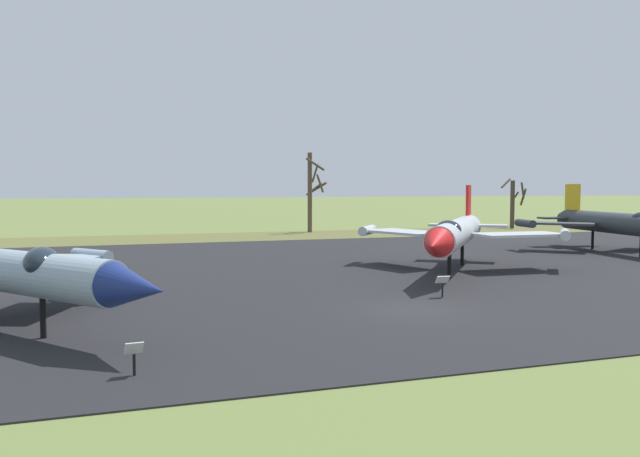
{
  "coord_description": "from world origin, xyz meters",
  "views": [
    {
      "loc": [
        -12.86,
        -24.53,
        5.11
      ],
      "look_at": [
        1.07,
        14.34,
        2.54
      ],
      "focal_mm": 37.5,
      "sensor_mm": 36.0,
      "label": 1
    }
  ],
  "objects_px": {
    "jet_fighter_rear_center": "(456,233)",
    "info_placard_rear_left": "(134,355)",
    "jet_fighter_front_left": "(619,223)",
    "info_placard_rear_center": "(442,283)",
    "jet_fighter_rear_left": "(2,269)"
  },
  "relations": [
    {
      "from": "info_placard_rear_left",
      "to": "jet_fighter_rear_left",
      "type": "bearing_deg",
      "value": 117.25
    },
    {
      "from": "jet_fighter_rear_center",
      "to": "info_placard_rear_left",
      "type": "relative_size",
      "value": 15.49
    },
    {
      "from": "jet_fighter_rear_center",
      "to": "info_placard_rear_left",
      "type": "distance_m",
      "value": 25.48
    },
    {
      "from": "jet_fighter_rear_left",
      "to": "jet_fighter_front_left",
      "type": "bearing_deg",
      "value": 18.87
    },
    {
      "from": "info_placard_rear_center",
      "to": "info_placard_rear_left",
      "type": "xyz_separation_m",
      "value": [
        -14.3,
        -8.43,
        -0.07
      ]
    },
    {
      "from": "jet_fighter_rear_left",
      "to": "info_placard_rear_left",
      "type": "bearing_deg",
      "value": -62.75
    },
    {
      "from": "jet_fighter_front_left",
      "to": "jet_fighter_rear_center",
      "type": "xyz_separation_m",
      "value": [
        -17.59,
        -5.61,
        -0.01
      ]
    },
    {
      "from": "jet_fighter_front_left",
      "to": "info_placard_rear_left",
      "type": "bearing_deg",
      "value": -149.73
    },
    {
      "from": "jet_fighter_rear_left",
      "to": "info_placard_rear_center",
      "type": "bearing_deg",
      "value": 2.42
    },
    {
      "from": "jet_fighter_rear_center",
      "to": "info_placard_rear_center",
      "type": "distance_m",
      "value": 9.53
    },
    {
      "from": "jet_fighter_rear_center",
      "to": "jet_fighter_rear_left",
      "type": "distance_m",
      "value": 25.07
    },
    {
      "from": "jet_fighter_front_left",
      "to": "jet_fighter_rear_left",
      "type": "relative_size",
      "value": 1.22
    },
    {
      "from": "jet_fighter_rear_center",
      "to": "info_placard_rear_center",
      "type": "height_order",
      "value": "jet_fighter_rear_center"
    },
    {
      "from": "jet_fighter_front_left",
      "to": "info_placard_rear_left",
      "type": "distance_m",
      "value": 43.16
    },
    {
      "from": "jet_fighter_rear_center",
      "to": "jet_fighter_rear_left",
      "type": "xyz_separation_m",
      "value": [
        -23.59,
        -8.47,
        -0.18
      ]
    }
  ]
}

